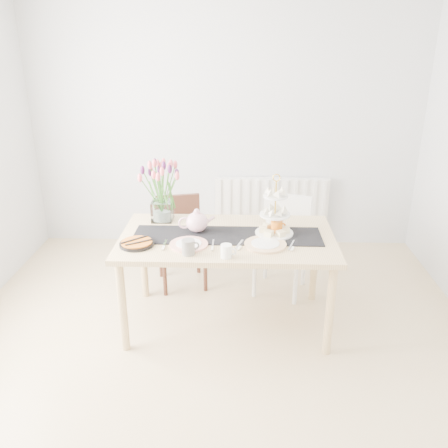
{
  "coord_description": "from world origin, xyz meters",
  "views": [
    {
      "loc": [
        0.16,
        -2.6,
        2.15
      ],
      "look_at": [
        0.05,
        0.6,
        0.87
      ],
      "focal_mm": 38.0,
      "sensor_mm": 36.0,
      "label": 1
    }
  ],
  "objects_px": {
    "tulip_vase": "(161,181)",
    "plate_left": "(189,244)",
    "chair_white": "(283,237)",
    "cake_stand": "(275,220)",
    "dining_table": "(227,245)",
    "teapot": "(197,222)",
    "tart_tin": "(137,243)",
    "mug_orange": "(277,227)",
    "mug_grey": "(188,247)",
    "cream_jug": "(272,222)",
    "mug_white": "(226,251)",
    "chair_brown": "(180,234)",
    "radiator": "(271,205)",
    "plate_right": "(265,244)"
  },
  "relations": [
    {
      "from": "dining_table",
      "to": "cake_stand",
      "type": "distance_m",
      "value": 0.4
    },
    {
      "from": "plate_left",
      "to": "cream_jug",
      "type": "bearing_deg",
      "value": 28.72
    },
    {
      "from": "mug_grey",
      "to": "tart_tin",
      "type": "bearing_deg",
      "value": 135.07
    },
    {
      "from": "tart_tin",
      "to": "mug_orange",
      "type": "height_order",
      "value": "mug_orange"
    },
    {
      "from": "dining_table",
      "to": "mug_white",
      "type": "height_order",
      "value": "mug_white"
    },
    {
      "from": "tart_tin",
      "to": "mug_orange",
      "type": "distance_m",
      "value": 1.04
    },
    {
      "from": "cream_jug",
      "to": "chair_brown",
      "type": "bearing_deg",
      "value": 136.89
    },
    {
      "from": "cake_stand",
      "to": "cream_jug",
      "type": "xyz_separation_m",
      "value": [
        -0.01,
        0.12,
        -0.07
      ]
    },
    {
      "from": "chair_brown",
      "to": "plate_left",
      "type": "height_order",
      "value": "chair_brown"
    },
    {
      "from": "chair_white",
      "to": "cake_stand",
      "type": "height_order",
      "value": "cake_stand"
    },
    {
      "from": "chair_brown",
      "to": "chair_white",
      "type": "height_order",
      "value": "chair_white"
    },
    {
      "from": "mug_white",
      "to": "dining_table",
      "type": "bearing_deg",
      "value": 97.12
    },
    {
      "from": "chair_brown",
      "to": "mug_grey",
      "type": "bearing_deg",
      "value": -94.14
    },
    {
      "from": "chair_white",
      "to": "cream_jug",
      "type": "relative_size",
      "value": 8.52
    },
    {
      "from": "tulip_vase",
      "to": "mug_grey",
      "type": "bearing_deg",
      "value": -66.41
    },
    {
      "from": "dining_table",
      "to": "plate_left",
      "type": "height_order",
      "value": "plate_left"
    },
    {
      "from": "mug_grey",
      "to": "plate_right",
      "type": "bearing_deg",
      "value": -8.63
    },
    {
      "from": "chair_white",
      "to": "cake_stand",
      "type": "distance_m",
      "value": 0.68
    },
    {
      "from": "chair_brown",
      "to": "mug_orange",
      "type": "distance_m",
      "value": 1.09
    },
    {
      "from": "cake_stand",
      "to": "plate_right",
      "type": "relative_size",
      "value": 1.39
    },
    {
      "from": "cream_jug",
      "to": "mug_grey",
      "type": "height_order",
      "value": "mug_grey"
    },
    {
      "from": "tulip_vase",
      "to": "cake_stand",
      "type": "height_order",
      "value": "tulip_vase"
    },
    {
      "from": "radiator",
      "to": "cream_jug",
      "type": "distance_m",
      "value": 1.43
    },
    {
      "from": "radiator",
      "to": "mug_white",
      "type": "height_order",
      "value": "mug_white"
    },
    {
      "from": "cream_jug",
      "to": "tart_tin",
      "type": "height_order",
      "value": "cream_jug"
    },
    {
      "from": "tulip_vase",
      "to": "plate_left",
      "type": "relative_size",
      "value": 2.21
    },
    {
      "from": "tart_tin",
      "to": "mug_white",
      "type": "height_order",
      "value": "mug_white"
    },
    {
      "from": "mug_grey",
      "to": "mug_white",
      "type": "distance_m",
      "value": 0.26
    },
    {
      "from": "mug_grey",
      "to": "mug_white",
      "type": "height_order",
      "value": "mug_grey"
    },
    {
      "from": "tulip_vase",
      "to": "mug_orange",
      "type": "height_order",
      "value": "tulip_vase"
    },
    {
      "from": "chair_white",
      "to": "tulip_vase",
      "type": "height_order",
      "value": "tulip_vase"
    },
    {
      "from": "cake_stand",
      "to": "mug_white",
      "type": "height_order",
      "value": "cake_stand"
    },
    {
      "from": "mug_white",
      "to": "mug_grey",
      "type": "bearing_deg",
      "value": 177.88
    },
    {
      "from": "chair_white",
      "to": "tulip_vase",
      "type": "xyz_separation_m",
      "value": [
        -1.01,
        -0.29,
        0.59
      ]
    },
    {
      "from": "radiator",
      "to": "dining_table",
      "type": "height_order",
      "value": "same"
    },
    {
      "from": "tart_tin",
      "to": "mug_grey",
      "type": "xyz_separation_m",
      "value": [
        0.38,
        -0.13,
        0.04
      ]
    },
    {
      "from": "radiator",
      "to": "teapot",
      "type": "relative_size",
      "value": 4.47
    },
    {
      "from": "chair_brown",
      "to": "tart_tin",
      "type": "distance_m",
      "value": 0.95
    },
    {
      "from": "cake_stand",
      "to": "dining_table",
      "type": "bearing_deg",
      "value": -173.5
    },
    {
      "from": "chair_white",
      "to": "mug_white",
      "type": "bearing_deg",
      "value": -98.28
    },
    {
      "from": "cake_stand",
      "to": "tart_tin",
      "type": "distance_m",
      "value": 1.02
    },
    {
      "from": "plate_left",
      "to": "tart_tin",
      "type": "bearing_deg",
      "value": -177.92
    },
    {
      "from": "dining_table",
      "to": "teapot",
      "type": "relative_size",
      "value": 5.95
    },
    {
      "from": "cake_stand",
      "to": "teapot",
      "type": "relative_size",
      "value": 1.56
    },
    {
      "from": "dining_table",
      "to": "mug_white",
      "type": "relative_size",
      "value": 17.42
    },
    {
      "from": "radiator",
      "to": "cake_stand",
      "type": "height_order",
      "value": "cake_stand"
    },
    {
      "from": "dining_table",
      "to": "plate_right",
      "type": "relative_size",
      "value": 5.31
    },
    {
      "from": "radiator",
      "to": "teapot",
      "type": "bearing_deg",
      "value": -113.89
    },
    {
      "from": "dining_table",
      "to": "cake_stand",
      "type": "bearing_deg",
      "value": 6.5
    },
    {
      "from": "cream_jug",
      "to": "mug_white",
      "type": "height_order",
      "value": "cream_jug"
    }
  ]
}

